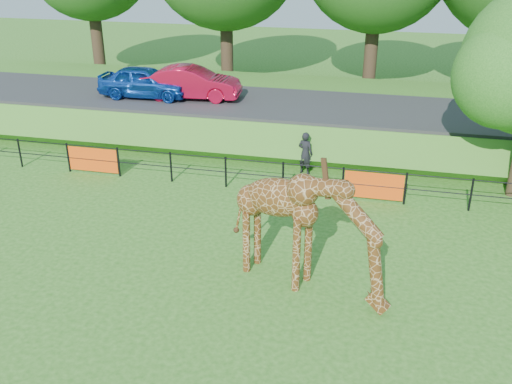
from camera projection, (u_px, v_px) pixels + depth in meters
ground at (211, 341)px, 12.25m from camera, size 90.00×90.00×0.00m
giraffe at (308, 231)px, 13.54m from camera, size 4.31×2.30×3.09m
perimeter_fence at (283, 177)px, 19.11m from camera, size 28.07×0.10×1.10m
embankment at (315, 113)px, 25.71m from camera, size 40.00×9.00×1.30m
road at (311, 106)px, 24.09m from camera, size 40.00×5.00×0.12m
car_blue at (145, 82)px, 24.89m from camera, size 4.09×1.73×1.38m
car_red at (192, 83)px, 24.70m from camera, size 4.35×1.83×1.40m
visitor at (305, 153)px, 20.56m from camera, size 0.67×0.56×1.58m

